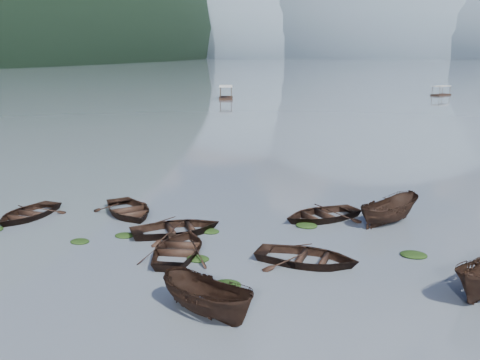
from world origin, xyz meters
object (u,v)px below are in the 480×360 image
(pontoon_left, at_px, (226,99))
(rowboat_3, at_px, (180,254))
(rowboat_0, at_px, (28,217))
(pontoon_centre, at_px, (441,96))

(pontoon_left, bearing_deg, rowboat_3, -91.27)
(rowboat_0, bearing_deg, rowboat_3, -10.48)
(rowboat_3, distance_m, pontoon_left, 84.28)
(pontoon_left, xyz_separation_m, pontoon_centre, (41.18, 22.96, 0.00))
(pontoon_left, distance_m, pontoon_centre, 47.15)
(pontoon_left, bearing_deg, pontoon_centre, 9.34)
(pontoon_left, relative_size, pontoon_centre, 1.28)
(rowboat_0, distance_m, rowboat_3, 11.01)
(pontoon_left, height_order, pontoon_centre, pontoon_left)
(rowboat_3, height_order, pontoon_centre, pontoon_centre)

